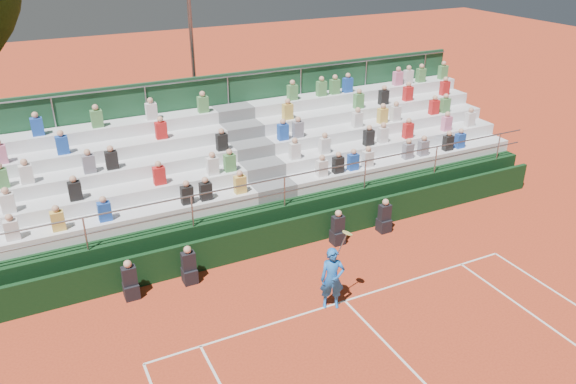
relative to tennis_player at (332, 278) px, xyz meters
name	(u,v)px	position (x,y,z in m)	size (l,w,h in m)	color
ground	(345,301)	(0.45, 0.02, -0.89)	(90.00, 90.00, 0.00)	#BF3F1F
courtside_wall	(292,233)	(0.45, 3.22, -0.39)	(20.00, 0.15, 1.00)	black
line_officials	(269,248)	(-0.57, 2.77, -0.41)	(8.75, 0.40, 1.19)	black
grandstand	(252,179)	(0.45, 6.46, 0.19)	(20.00, 5.20, 4.40)	black
tennis_player	(332,278)	(0.00, 0.00, 0.00)	(0.91, 0.64, 2.22)	blue
floodlight_mast	(192,50)	(0.40, 12.41, 3.69)	(0.60, 0.25, 7.82)	gray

